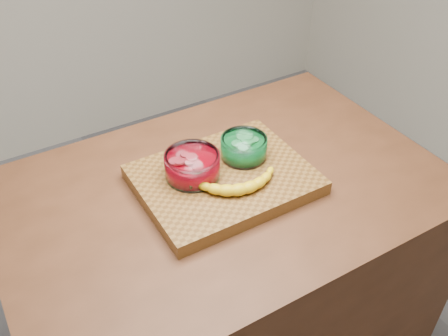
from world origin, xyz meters
TOP-DOWN VIEW (x-y plane):
  - counter at (0.00, 0.00)m, footprint 1.20×0.80m
  - cutting_board at (0.00, 0.00)m, footprint 0.45×0.35m
  - bowl_red at (-0.07, 0.04)m, footprint 0.15×0.15m
  - bowl_green at (0.09, 0.04)m, footprint 0.13×0.13m
  - banana at (0.01, -0.05)m, footprint 0.25×0.15m

SIDE VIEW (x-z plane):
  - counter at x=0.00m, z-range 0.00..0.90m
  - cutting_board at x=0.00m, z-range 0.90..0.94m
  - banana at x=0.01m, z-range 0.94..0.97m
  - bowl_green at x=0.09m, z-range 0.94..1.00m
  - bowl_red at x=-0.07m, z-range 0.94..1.01m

